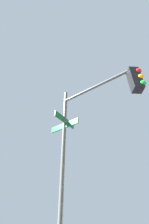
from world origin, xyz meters
TOP-DOWN VIEW (x-y plane):
  - traffic_signal_near at (-6.02, -6.28)m, footprint 2.14×2.58m

SIDE VIEW (x-z plane):
  - traffic_signal_near at x=-6.02m, z-range 1.08..6.35m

